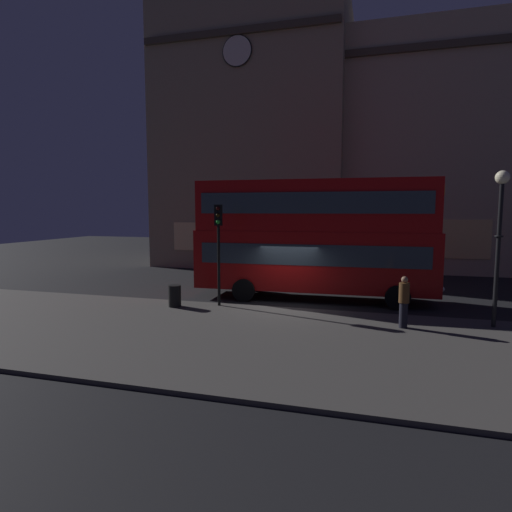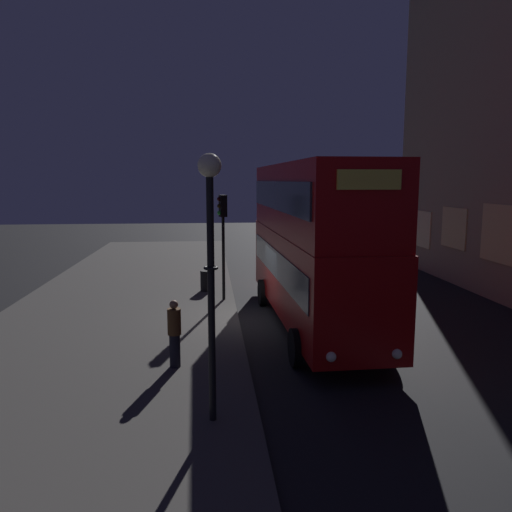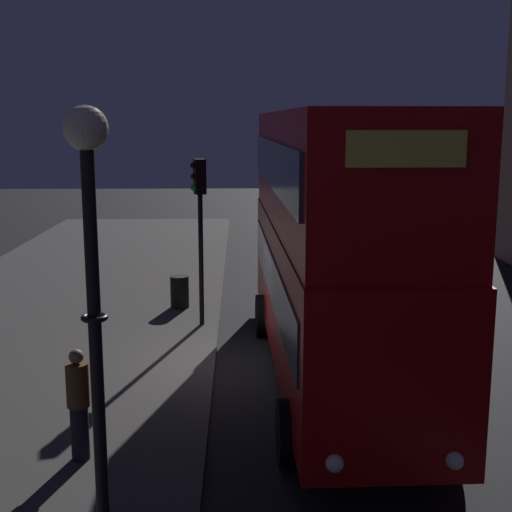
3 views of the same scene
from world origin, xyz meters
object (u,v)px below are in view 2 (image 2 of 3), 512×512
Objects in this scene: traffic_light_near_kerb at (223,225)px; litter_bin at (206,281)px; double_decker_bus at (312,237)px; street_lamp at (210,238)px; pedestrian at (174,333)px.

traffic_light_near_kerb reaches higher than litter_bin.
double_decker_bus is 7.45m from street_lamp.
street_lamp is 3.00× the size of pedestrian.
litter_bin is (-11.76, -0.17, -3.21)m from street_lamp.
street_lamp is at bearing -132.67° from pedestrian.
double_decker_bus is at bearing 153.21° from street_lamp.
traffic_light_near_kerb is 7.57m from pedestrian.
pedestrian is 8.85m from litter_bin.
pedestrian is (-2.95, -0.93, -2.75)m from street_lamp.
double_decker_bus is 5.96m from pedestrian.
traffic_light_near_kerb is 3.12m from litter_bin.
traffic_light_near_kerb is 2.39× the size of pedestrian.
double_decker_bus reaches higher than pedestrian.
double_decker_bus reaches higher than traffic_light_near_kerb.
double_decker_bus is at bearing 23.13° from traffic_light_near_kerb.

